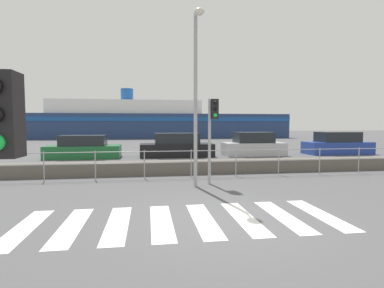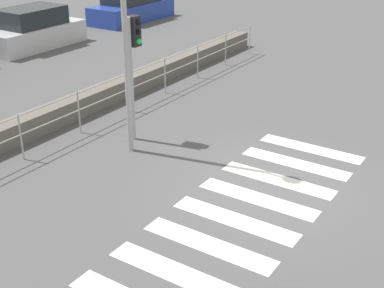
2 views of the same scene
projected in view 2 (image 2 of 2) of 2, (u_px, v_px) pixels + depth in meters
ground_plane at (269, 188)px, 10.60m from camera, size 160.00×160.00×0.00m
crosswalk at (247, 209)px, 9.89m from camera, size 6.75×2.40×0.01m
seawall at (55, 115)px, 13.46m from camera, size 19.74×0.55×0.54m
harbor_fence at (78, 106)px, 12.84m from camera, size 17.81×0.04×1.08m
traffic_light_far at (133, 51)px, 12.00m from camera, size 0.34×0.32×2.90m
parked_car_silver at (33, 30)px, 20.57m from camera, size 3.97×1.80×1.52m
parked_car_blue at (132, 7)px, 25.15m from camera, size 4.42×1.78×1.51m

